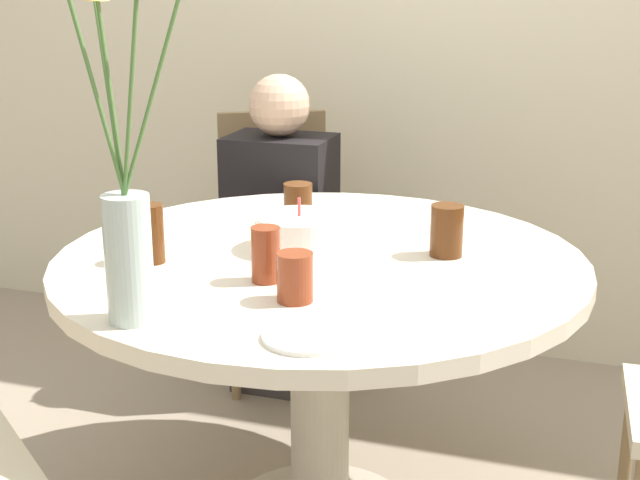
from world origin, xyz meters
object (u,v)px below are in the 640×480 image
at_px(drink_glass_0, 151,234).
at_px(drink_glass_2, 298,203).
at_px(flower_vase, 127,189).
at_px(birthday_cake, 299,232).
at_px(side_plate, 308,336).
at_px(person_woman, 281,246).
at_px(drink_glass_3, 295,277).
at_px(drink_glass_1, 447,231).
at_px(drink_glass_4, 266,254).
at_px(chair_far_back, 276,229).

height_order(drink_glass_0, drink_glass_2, drink_glass_0).
bearing_deg(flower_vase, drink_glass_2, 85.04).
relative_size(drink_glass_0, drink_glass_2, 1.30).
xyz_separation_m(birthday_cake, flower_vase, (-0.15, -0.54, 0.22)).
bearing_deg(drink_glass_0, flower_vase, -66.85).
bearing_deg(flower_vase, drink_glass_0, 113.15).
bearing_deg(side_plate, person_woman, 112.87).
distance_m(drink_glass_3, person_woman, 1.18).
xyz_separation_m(drink_glass_0, person_woman, (-0.03, 0.92, -0.30)).
height_order(side_plate, drink_glass_0, drink_glass_0).
relative_size(side_plate, drink_glass_0, 1.25).
height_order(flower_vase, drink_glass_1, flower_vase).
xyz_separation_m(drink_glass_0, drink_glass_2, (0.21, 0.43, -0.02)).
bearing_deg(side_plate, drink_glass_4, 125.12).
bearing_deg(flower_vase, person_woman, 97.67).
bearing_deg(drink_glass_1, birthday_cake, -170.31).
xyz_separation_m(drink_glass_1, person_woman, (-0.67, 0.66, -0.30)).
bearing_deg(birthday_cake, drink_glass_1, 9.69).
bearing_deg(drink_glass_4, person_woman, 108.87).
relative_size(side_plate, person_woman, 0.16).
distance_m(side_plate, drink_glass_0, 0.59).
bearing_deg(birthday_cake, drink_glass_4, -87.89).
height_order(birthday_cake, side_plate, birthday_cake).
xyz_separation_m(flower_vase, drink_glass_0, (-0.14, 0.33, -0.19)).
bearing_deg(drink_glass_3, drink_glass_4, 136.95).
distance_m(side_plate, drink_glass_4, 0.34).
distance_m(chair_far_back, drink_glass_2, 0.75).
relative_size(chair_far_back, drink_glass_2, 8.65).
distance_m(chair_far_back, drink_glass_3, 1.33).
bearing_deg(person_woman, drink_glass_4, -71.13).
bearing_deg(person_woman, drink_glass_1, -44.38).
bearing_deg(drink_glass_2, side_plate, -69.08).
bearing_deg(side_plate, flower_vase, -177.36).
bearing_deg(drink_glass_1, person_woman, 135.62).
height_order(birthday_cake, person_woman, person_woman).
xyz_separation_m(drink_glass_3, person_woman, (-0.43, 1.06, -0.29)).
distance_m(flower_vase, side_plate, 0.44).
height_order(drink_glass_0, drink_glass_4, drink_glass_0).
bearing_deg(side_plate, drink_glass_2, 110.92).
relative_size(chair_far_back, side_plate, 5.31).
bearing_deg(side_plate, drink_glass_1, 75.52).
bearing_deg(drink_glass_3, person_woman, 112.16).
relative_size(drink_glass_1, person_woman, 0.11).
xyz_separation_m(drink_glass_0, drink_glass_4, (0.30, -0.04, -0.01)).
distance_m(drink_glass_0, drink_glass_3, 0.43).
relative_size(chair_far_back, drink_glass_0, 6.64).
xyz_separation_m(drink_glass_2, drink_glass_3, (0.20, -0.57, -0.00)).
bearing_deg(side_plate, drink_glass_3, 116.92).
xyz_separation_m(drink_glass_1, drink_glass_3, (-0.24, -0.40, -0.01)).
bearing_deg(drink_glass_1, drink_glass_4, -138.17).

